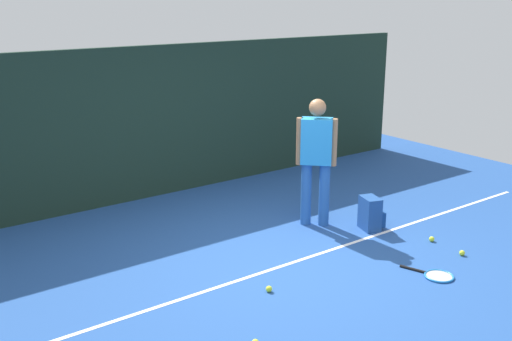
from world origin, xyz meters
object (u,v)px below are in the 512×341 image
at_px(tennis_player, 316,155).
at_px(tennis_ball_mid_court, 462,253).
at_px(tennis_ball_far_left, 269,289).
at_px(backpack, 371,214).
at_px(tennis_ball_near_player, 432,239).
at_px(tennis_racket, 436,275).

distance_m(tennis_player, tennis_ball_mid_court, 2.16).
xyz_separation_m(tennis_ball_mid_court, tennis_ball_far_left, (-2.40, 0.64, 0.00)).
height_order(backpack, tennis_ball_mid_court, backpack).
relative_size(tennis_ball_near_player, tennis_ball_far_left, 1.00).
height_order(backpack, tennis_ball_far_left, backpack).
bearing_deg(tennis_ball_near_player, tennis_ball_far_left, 176.43).
distance_m(tennis_racket, tennis_ball_mid_court, 0.72).
xyz_separation_m(backpack, tennis_ball_near_player, (0.31, -0.75, -0.18)).
bearing_deg(tennis_racket, tennis_ball_mid_court, 85.28).
distance_m(tennis_ball_mid_court, tennis_ball_far_left, 2.48).
bearing_deg(tennis_ball_far_left, tennis_ball_near_player, -3.57).
height_order(tennis_racket, tennis_ball_mid_court, tennis_ball_mid_court).
xyz_separation_m(tennis_ball_near_player, tennis_ball_far_left, (-2.45, 0.15, 0.00)).
bearing_deg(tennis_ball_near_player, backpack, 112.04).
bearing_deg(tennis_ball_far_left, tennis_player, 34.96).
xyz_separation_m(tennis_player, tennis_ball_near_player, (0.79, -1.32, -0.93)).
relative_size(tennis_player, tennis_ball_near_player, 25.76).
bearing_deg(tennis_ball_mid_court, tennis_ball_far_left, 165.09).
bearing_deg(backpack, tennis_ball_far_left, 123.70).
height_order(tennis_racket, tennis_ball_far_left, tennis_ball_far_left).
xyz_separation_m(tennis_racket, tennis_ball_mid_court, (0.70, 0.17, 0.02)).
relative_size(tennis_player, tennis_ball_far_left, 25.76).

